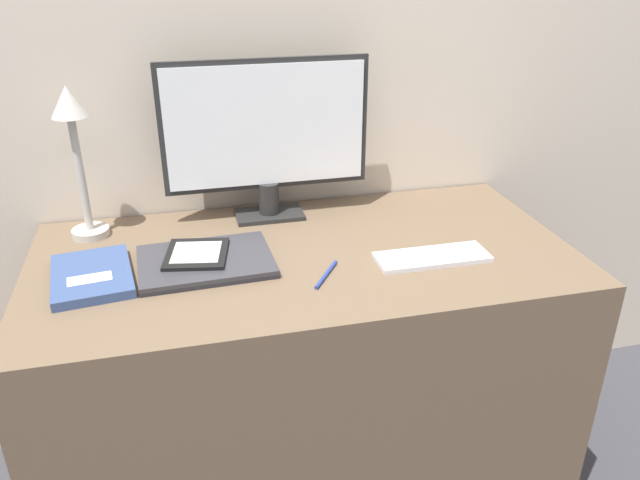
{
  "coord_description": "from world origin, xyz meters",
  "views": [
    {
      "loc": [
        -0.29,
        -1.15,
        1.46
      ],
      "look_at": [
        0.03,
        0.15,
        0.81
      ],
      "focal_mm": 35.0,
      "sensor_mm": 36.0,
      "label": 1
    }
  ],
  "objects_px": {
    "monitor": "(266,135)",
    "pen": "(326,274)",
    "ereader": "(196,254)",
    "desk_lamp": "(75,140)",
    "notebook": "(92,276)",
    "laptop": "(206,262)",
    "keyboard": "(432,257)"
  },
  "relations": [
    {
      "from": "desk_lamp",
      "to": "monitor",
      "type": "bearing_deg",
      "value": 2.05
    },
    {
      "from": "monitor",
      "to": "pen",
      "type": "distance_m",
      "value": 0.45
    },
    {
      "from": "keyboard",
      "to": "laptop",
      "type": "height_order",
      "value": "laptop"
    },
    {
      "from": "laptop",
      "to": "pen",
      "type": "xyz_separation_m",
      "value": [
        0.27,
        -0.12,
        -0.01
      ]
    },
    {
      "from": "laptop",
      "to": "pen",
      "type": "distance_m",
      "value": 0.29
    },
    {
      "from": "keyboard",
      "to": "pen",
      "type": "height_order",
      "value": "keyboard"
    },
    {
      "from": "monitor",
      "to": "pen",
      "type": "xyz_separation_m",
      "value": [
        0.07,
        -0.38,
        -0.23
      ]
    },
    {
      "from": "laptop",
      "to": "pen",
      "type": "height_order",
      "value": "laptop"
    },
    {
      "from": "monitor",
      "to": "desk_lamp",
      "type": "bearing_deg",
      "value": -177.95
    },
    {
      "from": "ereader",
      "to": "laptop",
      "type": "bearing_deg",
      "value": -40.63
    },
    {
      "from": "laptop",
      "to": "ereader",
      "type": "bearing_deg",
      "value": 139.37
    },
    {
      "from": "desk_lamp",
      "to": "pen",
      "type": "distance_m",
      "value": 0.7
    },
    {
      "from": "monitor",
      "to": "pen",
      "type": "relative_size",
      "value": 4.81
    },
    {
      "from": "notebook",
      "to": "ereader",
      "type": "bearing_deg",
      "value": 6.56
    },
    {
      "from": "keyboard",
      "to": "pen",
      "type": "bearing_deg",
      "value": -175.82
    },
    {
      "from": "pen",
      "to": "keyboard",
      "type": "bearing_deg",
      "value": 4.18
    },
    {
      "from": "monitor",
      "to": "desk_lamp",
      "type": "relative_size",
      "value": 1.41
    },
    {
      "from": "monitor",
      "to": "laptop",
      "type": "relative_size",
      "value": 1.72
    },
    {
      "from": "ereader",
      "to": "notebook",
      "type": "relative_size",
      "value": 0.7
    },
    {
      "from": "laptop",
      "to": "ereader",
      "type": "xyz_separation_m",
      "value": [
        -0.02,
        0.02,
        0.02
      ]
    },
    {
      "from": "monitor",
      "to": "pen",
      "type": "height_order",
      "value": "monitor"
    },
    {
      "from": "monitor",
      "to": "keyboard",
      "type": "relative_size",
      "value": 1.99
    },
    {
      "from": "ereader",
      "to": "keyboard",
      "type": "bearing_deg",
      "value": -11.7
    },
    {
      "from": "laptop",
      "to": "desk_lamp",
      "type": "bearing_deg",
      "value": 139.45
    },
    {
      "from": "desk_lamp",
      "to": "notebook",
      "type": "bearing_deg",
      "value": -84.79
    },
    {
      "from": "desk_lamp",
      "to": "keyboard",
      "type": "bearing_deg",
      "value": -22.49
    },
    {
      "from": "ereader",
      "to": "monitor",
      "type": "bearing_deg",
      "value": 48.15
    },
    {
      "from": "monitor",
      "to": "laptop",
      "type": "distance_m",
      "value": 0.39
    },
    {
      "from": "laptop",
      "to": "notebook",
      "type": "distance_m",
      "value": 0.26
    },
    {
      "from": "monitor",
      "to": "keyboard",
      "type": "xyz_separation_m",
      "value": [
        0.34,
        -0.36,
        -0.23
      ]
    },
    {
      "from": "ereader",
      "to": "pen",
      "type": "bearing_deg",
      "value": -25.29
    },
    {
      "from": "ereader",
      "to": "desk_lamp",
      "type": "bearing_deg",
      "value": 139.46
    }
  ]
}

